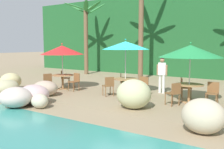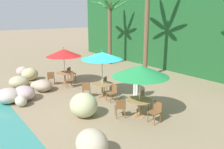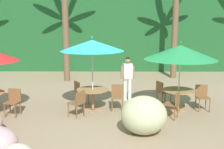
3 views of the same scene
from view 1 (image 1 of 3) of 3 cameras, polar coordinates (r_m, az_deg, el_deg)
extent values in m
plane|color=#937F60|center=(11.33, 2.88, -4.84)|extent=(120.00, 120.00, 0.00)
cube|color=#937F60|center=(11.33, 2.88, -4.82)|extent=(18.00, 5.20, 0.01)
cube|color=#1E5628|center=(19.41, 16.76, 8.58)|extent=(28.00, 2.40, 6.00)
ellipsoid|color=tan|center=(11.71, -14.83, -3.00)|extent=(1.19, 1.03, 0.67)
ellipsoid|color=beige|center=(9.46, -15.96, -5.76)|extent=(0.66, 0.54, 0.53)
ellipsoid|color=#C7A3A4|center=(10.27, -17.18, -4.24)|extent=(1.29, 1.08, 0.74)
ellipsoid|color=#C2B394|center=(6.95, 19.82, -8.78)|extent=(1.10, 0.97, 0.91)
ellipsoid|color=beige|center=(9.88, -20.84, -4.79)|extent=(1.24, 1.15, 0.74)
ellipsoid|color=#B9BE8C|center=(9.06, 4.91, -4.39)|extent=(1.25, 1.18, 1.05)
ellipsoid|color=#CABE85|center=(13.90, -21.86, -1.41)|extent=(1.00, 1.08, 0.84)
ellipsoid|color=#BAA893|center=(12.20, -17.41, -3.24)|extent=(0.65, 0.75, 0.45)
ellipsoid|color=#B4AE85|center=(12.43, -22.75, -2.69)|extent=(1.14, 1.15, 0.70)
cylinder|color=silver|center=(13.13, -11.07, 1.27)|extent=(0.04, 0.04, 2.10)
cone|color=red|center=(13.08, -11.16, 5.43)|extent=(2.17, 2.17, 0.46)
sphere|color=red|center=(13.07, -11.19, 6.77)|extent=(0.07, 0.07, 0.07)
cube|color=#A37547|center=(13.27, -10.97, -3.19)|extent=(0.60, 0.12, 0.03)
cube|color=#A37547|center=(13.27, -10.97, -3.19)|extent=(0.12, 0.60, 0.03)
cylinder|color=#A37547|center=(13.21, -11.00, -1.67)|extent=(0.09, 0.09, 0.71)
cylinder|color=#A37547|center=(13.16, -11.03, -0.14)|extent=(1.10, 1.10, 0.03)
cylinder|color=brown|center=(12.33, -8.70, -2.90)|extent=(0.04, 0.04, 0.45)
cylinder|color=brown|center=(12.60, -9.75, -2.71)|extent=(0.04, 0.04, 0.45)
cylinder|color=brown|center=(12.56, -7.45, -2.71)|extent=(0.04, 0.04, 0.45)
cylinder|color=brown|center=(12.83, -8.51, -2.53)|extent=(0.04, 0.04, 0.45)
cube|color=brown|center=(12.54, -8.62, -1.63)|extent=(0.47, 0.47, 0.03)
cube|color=brown|center=(12.64, -7.95, -0.66)|extent=(0.42, 0.09, 0.42)
cylinder|color=brown|center=(14.20, -9.50, -1.65)|extent=(0.04, 0.04, 0.45)
cylinder|color=brown|center=(13.85, -9.74, -1.87)|extent=(0.04, 0.04, 0.45)
cylinder|color=brown|center=(14.26, -10.92, -1.65)|extent=(0.04, 0.04, 0.45)
cylinder|color=brown|center=(13.92, -11.19, -1.86)|extent=(0.04, 0.04, 0.45)
cube|color=brown|center=(14.03, -10.36, -0.79)|extent=(0.58, 0.58, 0.03)
cube|color=brown|center=(14.04, -11.18, 0.00)|extent=(0.26, 0.37, 0.42)
cylinder|color=brown|center=(13.07, -15.48, -2.53)|extent=(0.04, 0.04, 0.45)
cylinder|color=brown|center=(13.18, -13.99, -2.41)|extent=(0.04, 0.04, 0.45)
cylinder|color=brown|center=(12.73, -15.02, -2.75)|extent=(0.04, 0.04, 0.45)
cylinder|color=brown|center=(12.84, -13.49, -2.63)|extent=(0.04, 0.04, 0.45)
cube|color=brown|center=(12.92, -14.53, -1.53)|extent=(0.56, 0.56, 0.03)
cube|color=brown|center=(12.70, -14.28, -0.77)|extent=(0.21, 0.40, 0.42)
cylinder|color=silver|center=(11.48, 3.04, 1.21)|extent=(0.04, 0.04, 2.34)
cone|color=teal|center=(11.43, 3.08, 6.56)|extent=(2.14, 2.14, 0.36)
sphere|color=teal|center=(11.43, 3.08, 7.88)|extent=(0.07, 0.07, 0.07)
cube|color=#A37547|center=(11.64, 3.01, -4.45)|extent=(0.60, 0.12, 0.03)
cube|color=#A37547|center=(11.64, 3.01, -4.45)|extent=(0.12, 0.60, 0.03)
cylinder|color=#A37547|center=(11.58, 3.02, -2.73)|extent=(0.09, 0.09, 0.71)
cylinder|color=#A37547|center=(11.53, 3.03, -0.99)|extent=(1.10, 1.10, 0.03)
cylinder|color=brown|center=(10.95, 7.08, -4.09)|extent=(0.04, 0.04, 0.45)
cylinder|color=brown|center=(11.11, 5.46, -3.91)|extent=(0.04, 0.04, 0.45)
cylinder|color=brown|center=(11.26, 7.94, -3.81)|extent=(0.04, 0.04, 0.45)
cylinder|color=brown|center=(11.42, 6.35, -3.63)|extent=(0.04, 0.04, 0.45)
cube|color=brown|center=(11.14, 6.72, -2.64)|extent=(0.43, 0.43, 0.03)
cube|color=brown|center=(11.29, 7.22, -1.53)|extent=(0.42, 0.05, 0.42)
cylinder|color=brown|center=(12.62, 3.69, -2.61)|extent=(0.04, 0.04, 0.45)
cylinder|color=brown|center=(12.27, 3.76, -2.88)|extent=(0.04, 0.04, 0.45)
cylinder|color=brown|center=(12.62, 2.07, -2.61)|extent=(0.04, 0.04, 0.45)
cylinder|color=brown|center=(12.26, 2.09, -2.88)|extent=(0.04, 0.04, 0.45)
cube|color=brown|center=(12.41, 2.91, -1.65)|extent=(0.58, 0.58, 0.03)
cube|color=brown|center=(12.38, 1.99, -0.76)|extent=(0.25, 0.37, 0.42)
cylinder|color=brown|center=(11.38, -2.07, -3.63)|extent=(0.04, 0.04, 0.45)
cylinder|color=brown|center=(11.50, -0.40, -3.51)|extent=(0.04, 0.04, 0.45)
cylinder|color=brown|center=(11.05, -1.44, -3.94)|extent=(0.04, 0.04, 0.45)
cylinder|color=brown|center=(11.18, 0.28, -3.81)|extent=(0.04, 0.04, 0.45)
cube|color=brown|center=(11.24, -0.91, -2.52)|extent=(0.58, 0.58, 0.03)
cube|color=brown|center=(11.02, -0.54, -1.67)|extent=(0.27, 0.37, 0.42)
cylinder|color=silver|center=(10.25, 17.04, -0.33)|extent=(0.04, 0.04, 2.12)
cone|color=#238E47|center=(10.19, 17.23, 5.04)|extent=(2.41, 2.41, 0.48)
sphere|color=#238E47|center=(10.18, 17.29, 6.81)|extent=(0.07, 0.07, 0.07)
cube|color=#A37547|center=(10.43, 16.84, -6.05)|extent=(0.60, 0.12, 0.03)
cube|color=#A37547|center=(10.43, 16.84, -6.05)|extent=(0.12, 0.60, 0.03)
cylinder|color=#A37547|center=(10.36, 16.91, -4.13)|extent=(0.09, 0.09, 0.71)
cylinder|color=#A37547|center=(10.30, 16.98, -2.19)|extent=(1.10, 1.10, 0.03)
cylinder|color=brown|center=(10.01, 22.35, -5.56)|extent=(0.04, 0.04, 0.45)
cylinder|color=brown|center=(10.07, 20.33, -5.41)|extent=(0.04, 0.04, 0.45)
cylinder|color=brown|center=(10.36, 22.67, -5.18)|extent=(0.04, 0.04, 0.45)
cylinder|color=brown|center=(10.41, 20.72, -5.03)|extent=(0.04, 0.04, 0.45)
cube|color=brown|center=(10.17, 21.58, -3.97)|extent=(0.43, 0.43, 0.03)
cube|color=brown|center=(10.33, 21.82, -2.72)|extent=(0.42, 0.05, 0.42)
cylinder|color=brown|center=(11.41, 17.09, -3.90)|extent=(0.04, 0.04, 0.45)
cylinder|color=brown|center=(11.06, 17.34, -4.23)|extent=(0.04, 0.04, 0.45)
cylinder|color=brown|center=(11.37, 15.31, -3.88)|extent=(0.04, 0.04, 0.45)
cylinder|color=brown|center=(11.02, 15.50, -4.22)|extent=(0.04, 0.04, 0.45)
cube|color=brown|center=(11.17, 16.35, -2.84)|extent=(0.56, 0.56, 0.03)
cube|color=brown|center=(11.12, 15.36, -1.84)|extent=(0.21, 0.40, 0.42)
cylinder|color=brown|center=(9.83, 11.89, -5.43)|extent=(0.04, 0.04, 0.45)
cylinder|color=brown|center=(10.06, 13.45, -5.19)|extent=(0.04, 0.04, 0.45)
cylinder|color=brown|center=(9.56, 13.28, -5.80)|extent=(0.04, 0.04, 0.45)
cylinder|color=brown|center=(9.80, 14.85, -5.54)|extent=(0.04, 0.04, 0.45)
cube|color=brown|center=(9.76, 13.41, -4.11)|extent=(0.57, 0.57, 0.03)
cube|color=brown|center=(9.58, 14.23, -3.15)|extent=(0.23, 0.39, 0.42)
cylinder|color=brown|center=(19.70, -5.87, 7.73)|extent=(0.32, 0.32, 5.27)
ellipsoid|color=#388942|center=(19.32, -4.22, 15.00)|extent=(1.58, 0.54, 0.75)
ellipsoid|color=#388942|center=(20.08, -3.60, 14.50)|extent=(1.18, 1.38, 0.94)
ellipsoid|color=#388942|center=(20.66, -5.20, 14.27)|extent=(0.85, 1.50, 0.94)
ellipsoid|color=#388942|center=(20.38, -7.88, 14.47)|extent=(1.55, 0.46, 0.81)
ellipsoid|color=#388942|center=(19.78, -8.37, 14.96)|extent=(1.31, 1.46, 0.54)
ellipsoid|color=#388942|center=(19.09, -5.89, 15.15)|extent=(1.30, 1.42, 0.70)
cylinder|color=brown|center=(16.51, 6.54, 9.85)|extent=(0.32, 0.32, 6.37)
cylinder|color=white|center=(12.15, 10.72, -2.10)|extent=(0.13, 0.13, 0.86)
cylinder|color=white|center=(12.08, 11.51, -2.17)|extent=(0.13, 0.13, 0.86)
cube|color=white|center=(12.03, 11.19, 1.25)|extent=(0.38, 0.29, 0.58)
cylinder|color=#9E7051|center=(12.12, 10.23, 1.08)|extent=(0.08, 0.08, 0.50)
cylinder|color=#9E7051|center=(11.95, 12.16, 0.96)|extent=(0.08, 0.08, 0.50)
sphere|color=#9E7051|center=(12.00, 11.24, 3.20)|extent=(0.21, 0.21, 0.21)
sphere|color=black|center=(12.00, 11.24, 3.44)|extent=(0.18, 0.18, 0.18)
camera|label=2|loc=(5.47, 86.36, 22.36)|focal=37.12mm
camera|label=3|loc=(5.15, -49.76, 12.74)|focal=44.24mm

